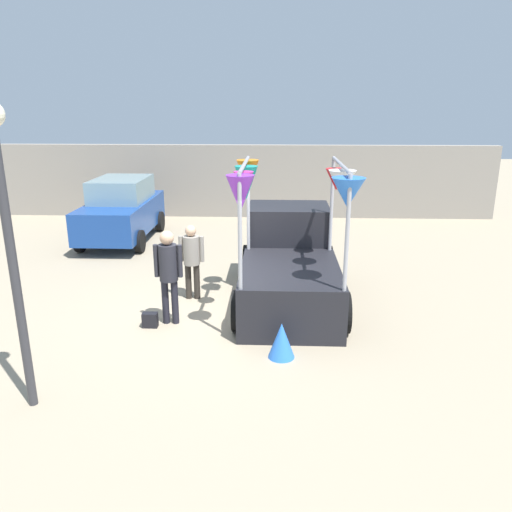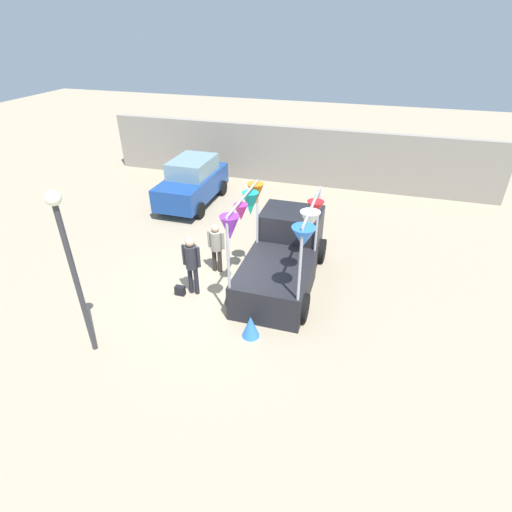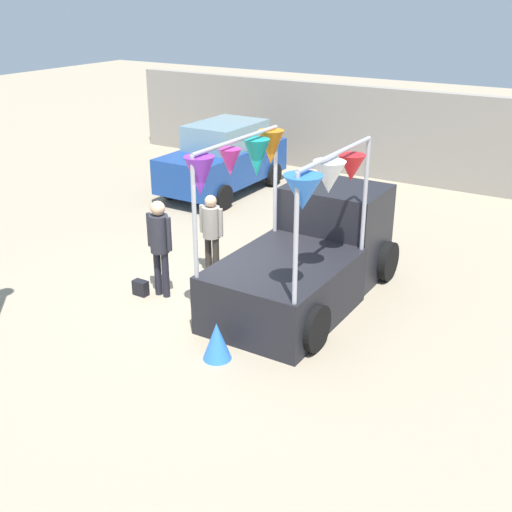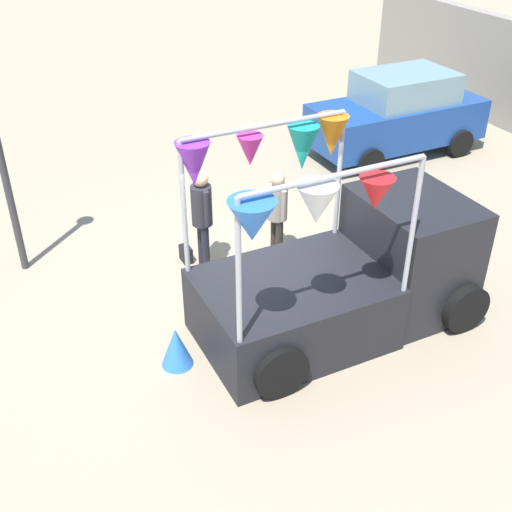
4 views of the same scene
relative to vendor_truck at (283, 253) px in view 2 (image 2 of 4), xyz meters
name	(u,v)px [view 2 (image 2 of 4)]	position (x,y,z in m)	size (l,w,h in m)	color
ground_plane	(226,289)	(-1.46, -1.01, -0.89)	(60.00, 60.00, 0.00)	gray
vendor_truck	(283,253)	(0.00, 0.00, 0.00)	(2.41, 4.16, 2.98)	black
parked_car	(193,182)	(-4.92, 4.47, 0.06)	(1.88, 4.00, 1.88)	navy
person_customer	(192,260)	(-2.25, -1.45, 0.21)	(0.53, 0.34, 1.80)	black
person_vendor	(216,244)	(-2.03, -0.18, 0.08)	(0.53, 0.34, 1.60)	#2D2823
handbag	(180,291)	(-2.60, -1.65, -0.75)	(0.28, 0.16, 0.28)	black
street_lamp	(69,254)	(-3.61, -4.19, 1.74)	(0.32, 0.32, 4.03)	#333338
brick_boundary_wall	(293,156)	(-1.46, 8.06, 0.41)	(18.00, 0.36, 2.60)	gray
folded_kite_bundle_azure	(251,326)	(-0.16, -2.70, -0.59)	(0.44, 0.44, 0.60)	blue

